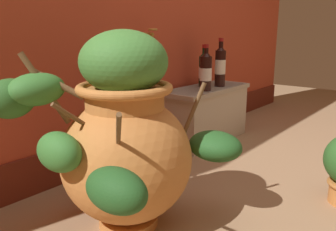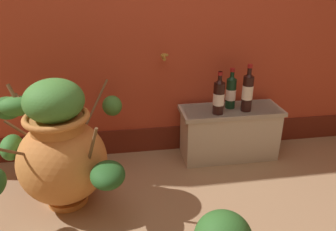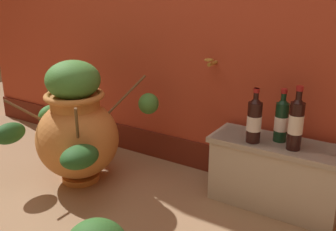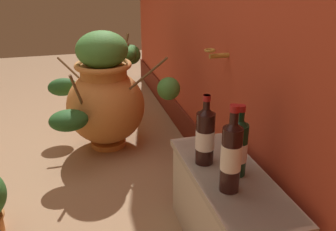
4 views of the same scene
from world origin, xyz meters
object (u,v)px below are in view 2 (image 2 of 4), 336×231
(wine_bottle_middle, at_px, (219,96))
(wine_bottle_right, at_px, (248,90))
(wine_bottle_left, at_px, (231,91))
(terracotta_urn, at_px, (59,149))

(wine_bottle_middle, relative_size, wine_bottle_right, 0.89)
(wine_bottle_left, relative_size, wine_bottle_middle, 0.98)
(wine_bottle_left, xyz_separation_m, wine_bottle_middle, (-0.12, -0.09, 0.00))
(wine_bottle_middle, distance_m, wine_bottle_right, 0.22)
(terracotta_urn, distance_m, wine_bottle_left, 1.26)
(wine_bottle_middle, bearing_deg, terracotta_urn, -163.49)
(wine_bottle_middle, bearing_deg, wine_bottle_left, 37.76)
(wine_bottle_left, distance_m, wine_bottle_right, 0.12)
(wine_bottle_left, height_order, wine_bottle_right, wine_bottle_right)
(wine_bottle_left, relative_size, wine_bottle_right, 0.87)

